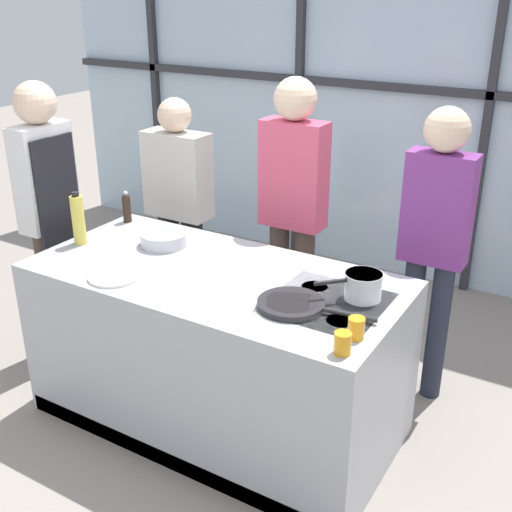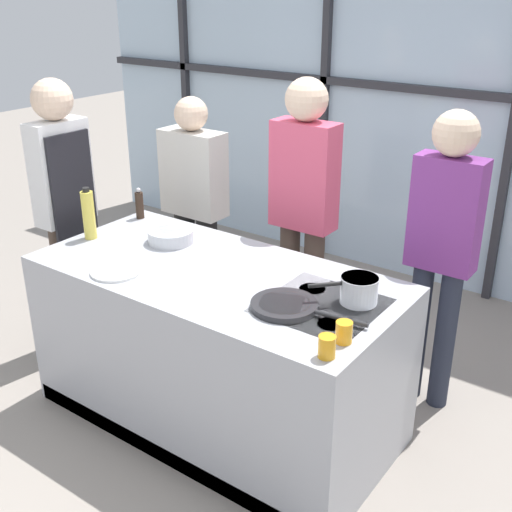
{
  "view_description": "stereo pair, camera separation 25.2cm",
  "coord_description": "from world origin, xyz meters",
  "views": [
    {
      "loc": [
        1.72,
        -2.45,
        2.31
      ],
      "look_at": [
        0.19,
        0.1,
        1.02
      ],
      "focal_mm": 45.0,
      "sensor_mm": 36.0,
      "label": 1
    },
    {
      "loc": [
        1.93,
        -2.31,
        2.31
      ],
      "look_at": [
        0.19,
        0.1,
        1.02
      ],
      "focal_mm": 45.0,
      "sensor_mm": 36.0,
      "label": 2
    }
  ],
  "objects": [
    {
      "name": "spectator_far_left",
      "position": [
        -0.88,
        0.86,
        0.9
      ],
      "size": [
        0.46,
        0.22,
        1.61
      ],
      "rotation": [
        0.0,
        0.0,
        3.14
      ],
      "color": "black",
      "rests_on": "ground_plane"
    },
    {
      "name": "back_window_wall",
      "position": [
        0.0,
        2.45,
        1.4
      ],
      "size": [
        6.4,
        0.1,
        2.8
      ],
      "color": "silver",
      "rests_on": "ground_plane"
    },
    {
      "name": "ground_plane",
      "position": [
        0.0,
        0.0,
        0.0
      ],
      "size": [
        18.0,
        18.0,
        0.0
      ],
      "primitive_type": "plane",
      "color": "gray"
    },
    {
      "name": "juice_glass_near",
      "position": [
        0.88,
        -0.37,
        0.96
      ],
      "size": [
        0.07,
        0.07,
        0.09
      ],
      "primitive_type": "cylinder",
      "color": "orange",
      "rests_on": "demo_island"
    },
    {
      "name": "spectator_center_left",
      "position": [
        0.0,
        0.86,
        1.06
      ],
      "size": [
        0.4,
        0.25,
        1.8
      ],
      "rotation": [
        0.0,
        0.0,
        3.14
      ],
      "color": "#47382D",
      "rests_on": "ground_plane"
    },
    {
      "name": "mixing_bowl",
      "position": [
        -0.46,
        0.16,
        0.96
      ],
      "size": [
        0.26,
        0.26,
        0.08
      ],
      "color": "silver",
      "rests_on": "demo_island"
    },
    {
      "name": "oil_bottle",
      "position": [
        -0.88,
        -0.06,
        1.06
      ],
      "size": [
        0.07,
        0.07,
        0.31
      ],
      "color": "#E0CC4C",
      "rests_on": "demo_island"
    },
    {
      "name": "juice_glass_far",
      "position": [
        0.88,
        -0.23,
        0.96
      ],
      "size": [
        0.07,
        0.07,
        0.09
      ],
      "primitive_type": "cylinder",
      "color": "orange",
      "rests_on": "demo_island"
    },
    {
      "name": "white_plate",
      "position": [
        -0.4,
        -0.31,
        0.92
      ],
      "size": [
        0.26,
        0.26,
        0.01
      ],
      "primitive_type": "cylinder",
      "color": "white",
      "rests_on": "demo_island"
    },
    {
      "name": "spectator_center_right",
      "position": [
        0.88,
        0.86,
        1.02
      ],
      "size": [
        0.36,
        0.24,
        1.72
      ],
      "rotation": [
        0.0,
        0.0,
        3.14
      ],
      "color": "#232838",
      "rests_on": "ground_plane"
    },
    {
      "name": "pepper_grinder",
      "position": [
        -0.89,
        0.35,
        1.01
      ],
      "size": [
        0.05,
        0.05,
        0.2
      ],
      "color": "#332319",
      "rests_on": "demo_island"
    },
    {
      "name": "frying_pan",
      "position": [
        0.52,
        -0.12,
        0.93
      ],
      "size": [
        0.56,
        0.31,
        0.03
      ],
      "color": "#232326",
      "rests_on": "demo_island"
    },
    {
      "name": "chef",
      "position": [
        -1.28,
        0.09,
        1.05
      ],
      "size": [
        0.25,
        0.37,
        1.78
      ],
      "rotation": [
        0.0,
        0.0,
        -1.57
      ],
      "color": "#47382D",
      "rests_on": "ground_plane"
    },
    {
      "name": "saucepan",
      "position": [
        0.76,
        0.12,
        0.99
      ],
      "size": [
        0.27,
        0.27,
        0.13
      ],
      "color": "silver",
      "rests_on": "demo_island"
    },
    {
      "name": "demo_island",
      "position": [
        0.0,
        -0.0,
        0.46
      ],
      "size": [
        1.96,
        0.94,
        0.92
      ],
      "color": "#A8AAB2",
      "rests_on": "ground_plane"
    }
  ]
}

